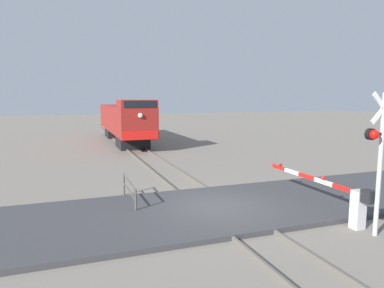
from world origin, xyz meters
TOP-DOWN VIEW (x-y plane):
  - ground_plane at (0.00, 0.00)m, footprint 160.00×160.00m
  - rail_track_left at (-0.72, 0.00)m, footprint 0.08×80.00m
  - rail_track_right at (0.72, 0.00)m, footprint 0.08×80.00m
  - road_surface at (0.00, 0.00)m, footprint 36.00×5.37m
  - locomotive at (0.00, 21.52)m, footprint 2.81×15.86m
  - crossing_signal at (3.55, -3.81)m, footprint 1.18×0.33m
  - crossing_gate at (3.48, -2.54)m, footprint 0.36×5.41m
  - guard_railing at (-2.95, 1.94)m, footprint 0.08×2.77m

SIDE VIEW (x-z plane):
  - ground_plane at x=0.00m, z-range 0.00..0.00m
  - rail_track_left at x=-0.72m, z-range 0.00..0.15m
  - rail_track_right at x=0.72m, z-range 0.00..0.15m
  - road_surface at x=0.00m, z-range 0.00..0.17m
  - guard_railing at x=-2.95m, z-range 0.15..1.10m
  - crossing_gate at x=3.48m, z-range 0.16..1.52m
  - locomotive at x=0.00m, z-range 0.06..4.07m
  - crossing_signal at x=3.55m, z-range 0.56..4.90m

